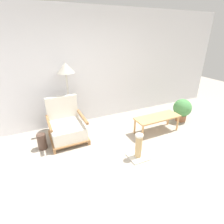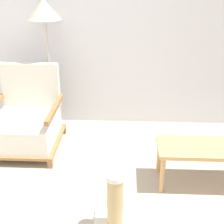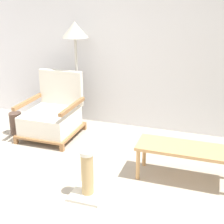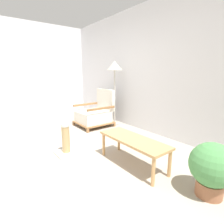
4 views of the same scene
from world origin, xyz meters
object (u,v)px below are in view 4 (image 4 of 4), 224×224
object	(u,v)px
floor_lamp	(115,71)
coffee_table	(133,142)
potted_plant	(212,167)
armchair	(95,114)
vase	(80,116)
scratching_post	(66,142)

from	to	relation	value
floor_lamp	coffee_table	bearing A→B (deg)	-30.81
potted_plant	armchair	bearing A→B (deg)	172.34
coffee_table	vase	xyz separation A→B (m)	(-2.49, 0.46, -0.18)
vase	potted_plant	distance (m)	3.47
coffee_table	potted_plant	bearing A→B (deg)	11.39
coffee_table	vase	bearing A→B (deg)	169.61
coffee_table	potted_plant	world-z (taller)	potted_plant
coffee_table	armchair	bearing A→B (deg)	163.22
floor_lamp	armchair	bearing A→B (deg)	-112.85
floor_lamp	potted_plant	bearing A→B (deg)	-17.37
floor_lamp	scratching_post	bearing A→B (deg)	-62.84
vase	potted_plant	bearing A→B (deg)	-4.32
floor_lamp	scratching_post	xyz separation A→B (m)	(0.85, -1.66, -1.15)
armchair	potted_plant	xyz separation A→B (m)	(2.92, -0.39, 0.03)
potted_plant	scratching_post	world-z (taller)	potted_plant
armchair	scratching_post	size ratio (longest dim) A/B	1.77
coffee_table	scratching_post	world-z (taller)	scratching_post
coffee_table	scratching_post	size ratio (longest dim) A/B	2.13
floor_lamp	vase	bearing A→B (deg)	-140.99
armchair	scratching_post	world-z (taller)	armchair
scratching_post	vase	bearing A→B (deg)	145.93
armchair	floor_lamp	distance (m)	1.16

